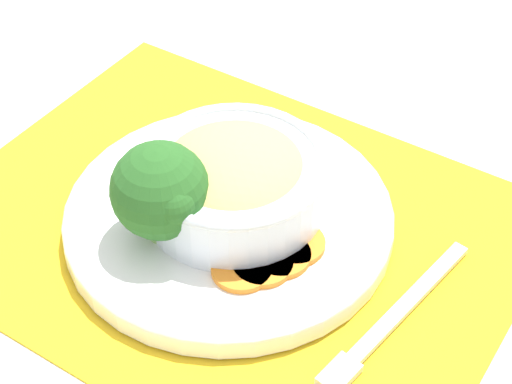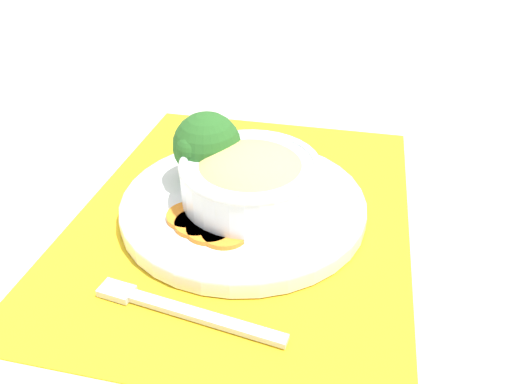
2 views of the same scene
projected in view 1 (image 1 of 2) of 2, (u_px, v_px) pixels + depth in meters
ground_plane at (229, 229)px, 0.74m from camera, size 4.00×4.00×0.00m
placemat at (229, 227)px, 0.73m from camera, size 0.50×0.40×0.00m
plate at (229, 216)px, 0.73m from camera, size 0.28×0.28×0.02m
bowl at (239, 181)px, 0.70m from camera, size 0.16×0.16×0.06m
broccoli_floret at (161, 191)px, 0.67m from camera, size 0.08×0.08×0.09m
carrot_slice_near at (242, 269)px, 0.67m from camera, size 0.05×0.05×0.01m
carrot_slice_middle at (263, 264)px, 0.68m from camera, size 0.05×0.05×0.01m
carrot_slice_far at (281, 255)px, 0.68m from camera, size 0.05×0.05×0.01m
carrot_slice_extra at (295, 244)px, 0.69m from camera, size 0.05×0.05×0.01m
fork at (384, 328)px, 0.65m from camera, size 0.03×0.18×0.01m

